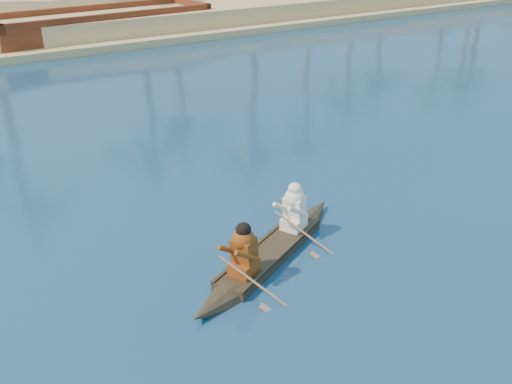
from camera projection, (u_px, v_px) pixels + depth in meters
shrub_cluster at (109, 0)px, 35.54m from camera, size 100.00×6.00×2.40m
canoe at (270, 245)px, 10.54m from camera, size 4.62×2.60×1.32m
barge_mid at (102, 28)px, 29.59m from camera, size 11.52×4.67×1.87m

